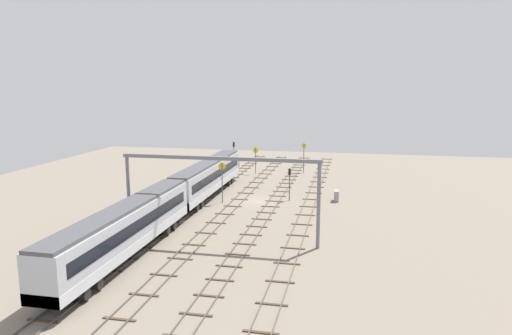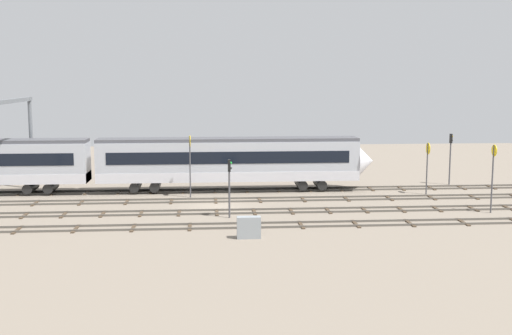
% 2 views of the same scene
% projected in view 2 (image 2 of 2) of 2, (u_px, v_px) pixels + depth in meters
% --- Properties ---
extents(ground_plane, '(95.43, 95.43, 0.00)m').
position_uv_depth(ground_plane, '(216.00, 207.00, 53.25)').
color(ground_plane, gray).
extents(track_near_foreground, '(79.43, 2.40, 0.16)m').
position_uv_depth(track_near_foreground, '(218.00, 226.00, 46.06)').
color(track_near_foreground, '#59544C').
rests_on(track_near_foreground, ground).
extents(track_second_near, '(79.43, 2.40, 0.16)m').
position_uv_depth(track_second_near, '(217.00, 212.00, 50.85)').
color(track_second_near, '#59544C').
rests_on(track_second_near, ground).
extents(track_middle, '(79.43, 2.40, 0.16)m').
position_uv_depth(track_middle, '(216.00, 200.00, 55.64)').
color(track_middle, '#59544C').
rests_on(track_middle, ground).
extents(track_with_train, '(79.43, 2.40, 0.16)m').
position_uv_depth(track_with_train, '(215.00, 190.00, 60.42)').
color(track_with_train, '#59544C').
rests_on(track_with_train, ground).
extents(train, '(50.40, 3.24, 4.80)m').
position_uv_depth(train, '(100.00, 164.00, 59.27)').
color(train, '#B7BCC6').
rests_on(train, ground).
extents(speed_sign_near_foreground, '(0.14, 0.90, 5.36)m').
position_uv_depth(speed_sign_near_foreground, '(493.00, 169.00, 50.32)').
color(speed_sign_near_foreground, '#4C4C51').
rests_on(speed_sign_near_foreground, ground).
extents(speed_sign_mid_trackside, '(0.14, 1.03, 4.69)m').
position_uv_depth(speed_sign_mid_trackside, '(427.00, 160.00, 58.39)').
color(speed_sign_mid_trackside, '#4C4C51').
rests_on(speed_sign_mid_trackside, ground).
extents(speed_sign_far_trackside, '(0.14, 0.98, 5.49)m').
position_uv_depth(speed_sign_far_trackside, '(190.00, 157.00, 56.79)').
color(speed_sign_far_trackside, '#4C4C51').
rests_on(speed_sign_far_trackside, ground).
extents(signal_light_trackside_approach, '(0.31, 0.32, 4.44)m').
position_uv_depth(signal_light_trackside_approach, '(229.00, 180.00, 48.61)').
color(signal_light_trackside_approach, '#4C4C51').
rests_on(signal_light_trackside_approach, ground).
extents(signal_light_trackside_departure, '(0.31, 0.32, 5.03)m').
position_uv_depth(signal_light_trackside_departure, '(451.00, 152.00, 63.63)').
color(signal_light_trackside_departure, '#4C4C51').
rests_on(signal_light_trackside_departure, ground).
extents(relay_cabinet, '(1.59, 0.63, 1.45)m').
position_uv_depth(relay_cabinet, '(249.00, 227.00, 42.75)').
color(relay_cabinet, gray).
rests_on(relay_cabinet, ground).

